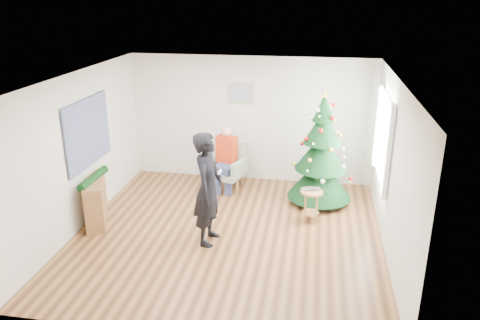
% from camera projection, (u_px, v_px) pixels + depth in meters
% --- Properties ---
extents(floor, '(5.00, 5.00, 0.00)m').
position_uv_depth(floor, '(228.00, 234.00, 7.78)').
color(floor, brown).
rests_on(floor, ground).
extents(ceiling, '(5.00, 5.00, 0.00)m').
position_uv_depth(ceiling, '(227.00, 78.00, 6.88)').
color(ceiling, white).
rests_on(ceiling, wall_back).
extents(wall_back, '(5.00, 0.00, 5.00)m').
position_uv_depth(wall_back, '(251.00, 120.00, 9.65)').
color(wall_back, silver).
rests_on(wall_back, floor).
extents(wall_front, '(5.00, 0.00, 5.00)m').
position_uv_depth(wall_front, '(183.00, 240.00, 5.01)').
color(wall_front, silver).
rests_on(wall_front, floor).
extents(wall_left, '(0.00, 5.00, 5.00)m').
position_uv_depth(wall_left, '(79.00, 152.00, 7.72)').
color(wall_left, silver).
rests_on(wall_left, floor).
extents(wall_right, '(0.00, 5.00, 5.00)m').
position_uv_depth(wall_right, '(392.00, 170.00, 6.94)').
color(wall_right, silver).
rests_on(wall_right, floor).
extents(window_panel, '(0.04, 1.30, 1.40)m').
position_uv_depth(window_panel, '(384.00, 138.00, 7.80)').
color(window_panel, white).
rests_on(window_panel, wall_right).
extents(curtains, '(0.05, 1.75, 1.50)m').
position_uv_depth(curtains, '(382.00, 137.00, 7.80)').
color(curtains, white).
rests_on(curtains, wall_right).
extents(christmas_tree, '(1.20, 1.20, 2.17)m').
position_uv_depth(christmas_tree, '(321.00, 153.00, 8.63)').
color(christmas_tree, '#3F2816').
rests_on(christmas_tree, floor).
extents(stool, '(0.39, 0.39, 0.58)m').
position_uv_depth(stool, '(311.00, 206.00, 8.10)').
color(stool, brown).
rests_on(stool, floor).
extents(laptop, '(0.36, 0.28, 0.03)m').
position_uv_depth(laptop, '(312.00, 190.00, 7.99)').
color(laptop, silver).
rests_on(laptop, stool).
extents(armchair, '(0.87, 0.85, 0.98)m').
position_uv_depth(armchair, '(227.00, 171.00, 9.47)').
color(armchair, gray).
rests_on(armchair, floor).
extents(seated_person, '(0.50, 0.64, 1.29)m').
position_uv_depth(seated_person, '(226.00, 158.00, 9.32)').
color(seated_person, navy).
rests_on(seated_person, armchair).
extents(standing_man, '(0.48, 0.69, 1.83)m').
position_uv_depth(standing_man, '(208.00, 189.00, 7.26)').
color(standing_man, black).
rests_on(standing_man, floor).
extents(game_controller, '(0.04, 0.13, 0.04)m').
position_uv_depth(game_controller, '(220.00, 172.00, 7.09)').
color(game_controller, white).
rests_on(game_controller, standing_man).
extents(console, '(0.65, 1.04, 0.80)m').
position_uv_depth(console, '(96.00, 201.00, 8.05)').
color(console, brown).
rests_on(console, floor).
extents(garland, '(0.14, 0.90, 0.14)m').
position_uv_depth(garland, '(93.00, 178.00, 7.91)').
color(garland, black).
rests_on(garland, console).
extents(tapestry, '(0.03, 1.50, 1.15)m').
position_uv_depth(tapestry, '(88.00, 132.00, 7.91)').
color(tapestry, black).
rests_on(tapestry, wall_left).
extents(framed_picture, '(0.52, 0.05, 0.42)m').
position_uv_depth(framed_picture, '(241.00, 93.00, 9.45)').
color(framed_picture, tan).
rests_on(framed_picture, wall_back).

